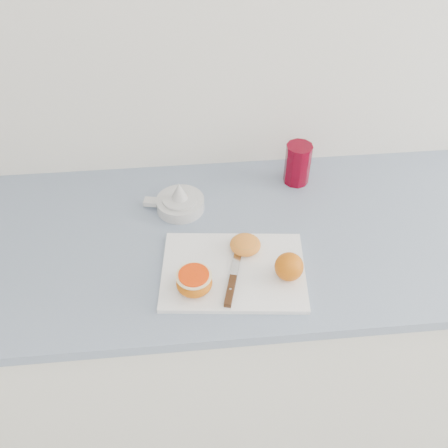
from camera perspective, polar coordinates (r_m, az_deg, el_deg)
name	(u,v)px	position (r m, az deg, el deg)	size (l,w,h in m)	color
counter	(245,330)	(1.63, 2.40, -12.01)	(2.43, 0.64, 0.89)	silver
cutting_board	(233,271)	(1.19, 1.09, -5.40)	(0.34, 0.24, 0.01)	white
whole_orange	(289,267)	(1.15, 7.44, -4.87)	(0.07, 0.07, 0.07)	#C75100
half_orange	(194,282)	(1.13, -3.43, -6.61)	(0.08, 0.08, 0.05)	#C75100
squeezed_shell	(245,244)	(1.22, 2.45, -2.36)	(0.08, 0.08, 0.03)	orange
paring_knife	(232,285)	(1.15, 0.88, -6.96)	(0.07, 0.20, 0.01)	#43250F
citrus_juicer	(180,202)	(1.34, -5.10, 2.55)	(0.16, 0.13, 0.09)	silver
red_tumbler	(297,165)	(1.43, 8.40, 6.68)	(0.07, 0.07, 0.12)	#6A0011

